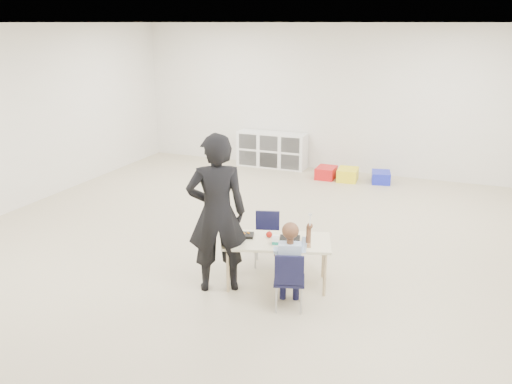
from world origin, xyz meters
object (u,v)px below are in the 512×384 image
at_px(chair_near, 289,279).
at_px(cubby_shelf, 272,150).
at_px(child, 290,263).
at_px(table, 277,262).
at_px(adult, 217,214).

bearing_deg(chair_near, cubby_shelf, 95.17).
bearing_deg(child, cubby_shelf, 95.17).
xyz_separation_m(table, cubby_shelf, (-1.85, 4.82, 0.08)).
height_order(child, adult, adult).
height_order(chair_near, child, child).
relative_size(child, adult, 0.57).
bearing_deg(chair_near, adult, 155.32).
relative_size(table, child, 1.27).
relative_size(cubby_shelf, adult, 0.80).
relative_size(table, cubby_shelf, 0.91).
xyz_separation_m(cubby_shelf, adult, (1.29, -5.15, 0.52)).
bearing_deg(child, table, 106.43).
height_order(child, cubby_shelf, child).
relative_size(child, cubby_shelf, 0.72).
bearing_deg(table, child, -73.57).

